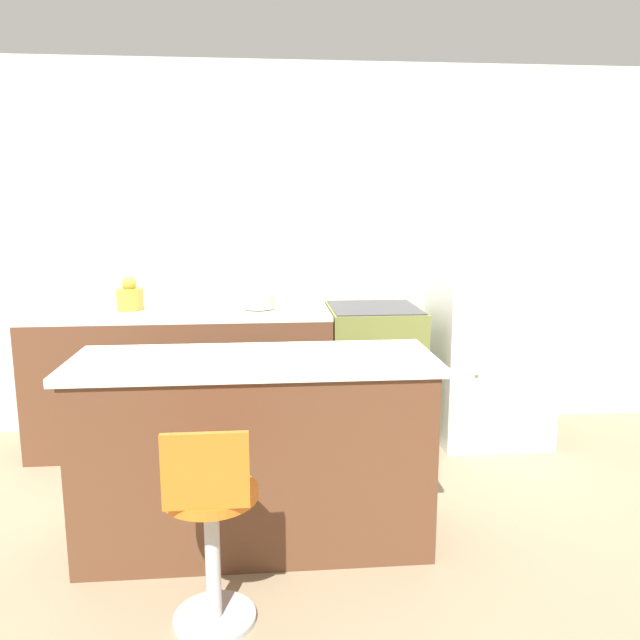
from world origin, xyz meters
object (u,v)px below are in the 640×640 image
at_px(oven_range, 373,373).
at_px(kettle, 130,297).
at_px(mixing_bowl, 259,301).
at_px(refrigerator, 490,308).
at_px(stool_chair, 211,529).

bearing_deg(oven_range, kettle, 179.09).
xyz_separation_m(oven_range, mixing_bowl, (-0.79, 0.03, 0.52)).
bearing_deg(refrigerator, mixing_bowl, 177.96).
relative_size(kettle, mixing_bowl, 1.03).
distance_m(refrigerator, stool_chair, 2.66).
distance_m(refrigerator, kettle, 2.45).
relative_size(oven_range, mixing_bowl, 4.29).
bearing_deg(stool_chair, oven_range, 63.51).
height_order(oven_range, stool_chair, oven_range).
xyz_separation_m(oven_range, kettle, (-1.64, 0.03, 0.56)).
height_order(oven_range, kettle, kettle).
height_order(oven_range, refrigerator, refrigerator).
height_order(refrigerator, kettle, refrigerator).
bearing_deg(kettle, refrigerator, -1.33).
height_order(stool_chair, kettle, kettle).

